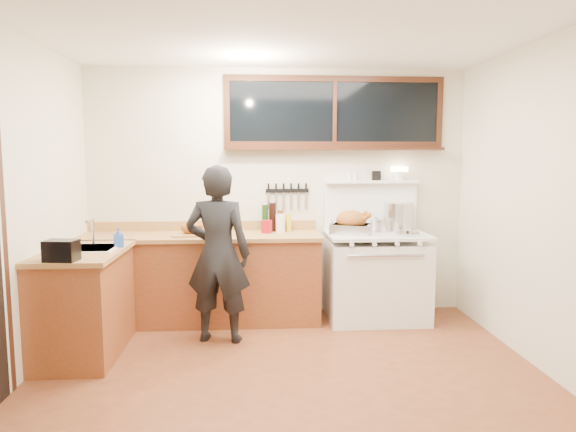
{
  "coord_description": "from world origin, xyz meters",
  "views": [
    {
      "loc": [
        -0.25,
        -3.72,
        1.68
      ],
      "look_at": [
        0.05,
        0.85,
        1.15
      ],
      "focal_mm": 32.0,
      "sensor_mm": 36.0,
      "label": 1
    }
  ],
  "objects": [
    {
      "name": "ground_plane",
      "position": [
        0.0,
        0.0,
        -0.01
      ],
      "size": [
        4.0,
        3.5,
        0.02
      ],
      "primitive_type": "cube",
      "color": "brown"
    },
    {
      "name": "room_shell",
      "position": [
        0.0,
        0.0,
        1.65
      ],
      "size": [
        4.1,
        3.6,
        2.65
      ],
      "color": "beige",
      "rests_on": "ground"
    },
    {
      "name": "counter_back",
      "position": [
        -0.8,
        1.45,
        0.45
      ],
      "size": [
        2.44,
        0.64,
        1.0
      ],
      "color": "brown",
      "rests_on": "ground"
    },
    {
      "name": "counter_left",
      "position": [
        -1.7,
        0.62,
        0.45
      ],
      "size": [
        0.64,
        1.09,
        0.9
      ],
      "color": "brown",
      "rests_on": "ground"
    },
    {
      "name": "sink_unit",
      "position": [
        -1.68,
        0.7,
        0.85
      ],
      "size": [
        0.5,
        0.45,
        0.37
      ],
      "color": "white",
      "rests_on": "counter_left"
    },
    {
      "name": "vintage_stove",
      "position": [
        1.0,
        1.41,
        0.47
      ],
      "size": [
        1.02,
        0.74,
        1.58
      ],
      "color": "white",
      "rests_on": "ground"
    },
    {
      "name": "back_window",
      "position": [
        0.6,
        1.72,
        2.06
      ],
      "size": [
        2.32,
        0.13,
        0.77
      ],
      "color": "black",
      "rests_on": "room_shell"
    },
    {
      "name": "knife_strip",
      "position": [
        0.1,
        1.73,
        1.31
      ],
      "size": [
        0.46,
        0.03,
        0.28
      ],
      "color": "black",
      "rests_on": "room_shell"
    },
    {
      "name": "man",
      "position": [
        -0.58,
        0.88,
        0.81
      ],
      "size": [
        0.64,
        0.48,
        1.61
      ],
      "color": "black",
      "rests_on": "ground"
    },
    {
      "name": "soap_bottle",
      "position": [
        -1.43,
        0.76,
        0.98
      ],
      "size": [
        0.1,
        0.1,
        0.17
      ],
      "color": "blue",
      "rests_on": "counter_left"
    },
    {
      "name": "toaster",
      "position": [
        -1.7,
        0.18,
        0.98
      ],
      "size": [
        0.25,
        0.19,
        0.16
      ],
      "color": "black",
      "rests_on": "counter_left"
    },
    {
      "name": "cutting_board",
      "position": [
        -0.87,
        1.39,
        0.95
      ],
      "size": [
        0.43,
        0.35,
        0.14
      ],
      "color": "#A27540",
      "rests_on": "counter_back"
    },
    {
      "name": "roast_turkey",
      "position": [
        0.73,
        1.4,
        1.0
      ],
      "size": [
        0.48,
        0.42,
        0.24
      ],
      "color": "silver",
      "rests_on": "vintage_stove"
    },
    {
      "name": "stockpot",
      "position": [
        1.28,
        1.62,
        1.05
      ],
      "size": [
        0.38,
        0.38,
        0.29
      ],
      "color": "silver",
      "rests_on": "vintage_stove"
    },
    {
      "name": "saucepan",
      "position": [
        1.09,
        1.52,
        0.97
      ],
      "size": [
        0.2,
        0.31,
        0.13
      ],
      "color": "silver",
      "rests_on": "vintage_stove"
    },
    {
      "name": "pot_lid",
      "position": [
        1.28,
        1.28,
        0.91
      ],
      "size": [
        0.28,
        0.28,
        0.04
      ],
      "color": "silver",
      "rests_on": "vintage_stove"
    },
    {
      "name": "coffee_tin",
      "position": [
        -0.13,
        1.5,
        0.97
      ],
      "size": [
        0.11,
        0.1,
        0.13
      ],
      "color": "maroon",
      "rests_on": "counter_back"
    },
    {
      "name": "pitcher",
      "position": [
        0.02,
        1.56,
        0.99
      ],
      "size": [
        0.13,
        0.13,
        0.19
      ],
      "color": "white",
      "rests_on": "counter_back"
    },
    {
      "name": "bottle_cluster",
      "position": [
        -0.04,
        1.63,
        1.03
      ],
      "size": [
        0.31,
        0.07,
        0.3
      ],
      "color": "black",
      "rests_on": "counter_back"
    }
  ]
}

